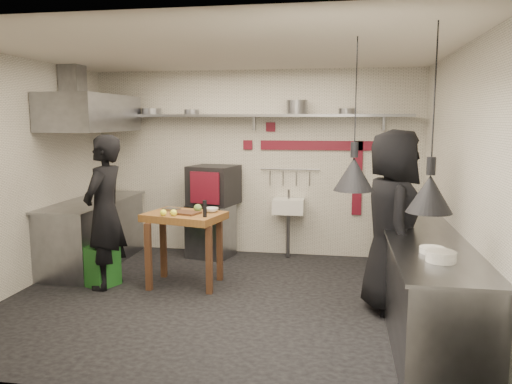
% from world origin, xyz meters
% --- Properties ---
extents(floor, '(5.00, 5.00, 0.00)m').
position_xyz_m(floor, '(0.00, 0.00, 0.00)').
color(floor, black).
rests_on(floor, ground).
extents(ceiling, '(5.00, 5.00, 0.00)m').
position_xyz_m(ceiling, '(0.00, 0.00, 2.80)').
color(ceiling, silver).
rests_on(ceiling, floor).
extents(wall_back, '(5.00, 0.04, 2.80)m').
position_xyz_m(wall_back, '(0.00, 2.10, 1.40)').
color(wall_back, beige).
rests_on(wall_back, floor).
extents(wall_front, '(5.00, 0.04, 2.80)m').
position_xyz_m(wall_front, '(0.00, -2.10, 1.40)').
color(wall_front, beige).
rests_on(wall_front, floor).
extents(wall_left, '(0.04, 4.20, 2.80)m').
position_xyz_m(wall_left, '(-2.50, 0.00, 1.40)').
color(wall_left, beige).
rests_on(wall_left, floor).
extents(wall_right, '(0.04, 4.20, 2.80)m').
position_xyz_m(wall_right, '(2.50, 0.00, 1.40)').
color(wall_right, beige).
rests_on(wall_right, floor).
extents(red_band_horiz, '(1.70, 0.02, 0.14)m').
position_xyz_m(red_band_horiz, '(0.95, 2.08, 1.68)').
color(red_band_horiz, maroon).
rests_on(red_band_horiz, wall_back).
extents(red_band_vert, '(0.14, 0.02, 1.10)m').
position_xyz_m(red_band_vert, '(1.55, 2.08, 1.20)').
color(red_band_vert, maroon).
rests_on(red_band_vert, wall_back).
extents(red_tile_a, '(0.14, 0.02, 0.14)m').
position_xyz_m(red_tile_a, '(0.25, 2.08, 1.95)').
color(red_tile_a, maroon).
rests_on(red_tile_a, wall_back).
extents(red_tile_b, '(0.14, 0.02, 0.14)m').
position_xyz_m(red_tile_b, '(-0.10, 2.08, 1.68)').
color(red_tile_b, maroon).
rests_on(red_tile_b, wall_back).
extents(back_shelf, '(4.60, 0.34, 0.04)m').
position_xyz_m(back_shelf, '(0.00, 1.92, 2.12)').
color(back_shelf, slate).
rests_on(back_shelf, wall_back).
extents(shelf_bracket_left, '(0.04, 0.06, 0.24)m').
position_xyz_m(shelf_bracket_left, '(-1.90, 2.07, 2.02)').
color(shelf_bracket_left, slate).
rests_on(shelf_bracket_left, wall_back).
extents(shelf_bracket_mid, '(0.04, 0.06, 0.24)m').
position_xyz_m(shelf_bracket_mid, '(0.00, 2.07, 2.02)').
color(shelf_bracket_mid, slate).
rests_on(shelf_bracket_mid, wall_back).
extents(shelf_bracket_right, '(0.04, 0.06, 0.24)m').
position_xyz_m(shelf_bracket_right, '(1.90, 2.07, 2.02)').
color(shelf_bracket_right, slate).
rests_on(shelf_bracket_right, wall_back).
extents(pan_far_left, '(0.30, 0.30, 0.09)m').
position_xyz_m(pan_far_left, '(-1.56, 1.92, 2.19)').
color(pan_far_left, slate).
rests_on(pan_far_left, back_shelf).
extents(pan_mid_left, '(0.29, 0.29, 0.07)m').
position_xyz_m(pan_mid_left, '(-0.93, 1.92, 2.18)').
color(pan_mid_left, slate).
rests_on(pan_mid_left, back_shelf).
extents(stock_pot, '(0.33, 0.33, 0.20)m').
position_xyz_m(stock_pot, '(0.66, 1.92, 2.24)').
color(stock_pot, slate).
rests_on(stock_pot, back_shelf).
extents(pan_right, '(0.24, 0.24, 0.08)m').
position_xyz_m(pan_right, '(1.37, 1.92, 2.18)').
color(pan_right, slate).
rests_on(pan_right, back_shelf).
extents(oven_stand, '(0.71, 0.67, 0.80)m').
position_xyz_m(oven_stand, '(-0.61, 1.75, 0.40)').
color(oven_stand, slate).
rests_on(oven_stand, floor).
extents(combi_oven, '(0.77, 0.74, 0.58)m').
position_xyz_m(combi_oven, '(-0.57, 1.80, 1.09)').
color(combi_oven, black).
rests_on(combi_oven, oven_stand).
extents(oven_door, '(0.46, 0.14, 0.46)m').
position_xyz_m(oven_door, '(-0.62, 1.46, 1.09)').
color(oven_door, maroon).
rests_on(oven_door, combi_oven).
extents(oven_glass, '(0.36, 0.10, 0.34)m').
position_xyz_m(oven_glass, '(-0.60, 1.48, 1.09)').
color(oven_glass, black).
rests_on(oven_glass, oven_door).
extents(hand_sink, '(0.46, 0.34, 0.22)m').
position_xyz_m(hand_sink, '(0.55, 1.92, 0.78)').
color(hand_sink, silver).
rests_on(hand_sink, wall_back).
extents(sink_tap, '(0.03, 0.03, 0.14)m').
position_xyz_m(sink_tap, '(0.55, 1.92, 0.96)').
color(sink_tap, slate).
rests_on(sink_tap, hand_sink).
extents(sink_drain, '(0.06, 0.06, 0.66)m').
position_xyz_m(sink_drain, '(0.55, 1.88, 0.34)').
color(sink_drain, slate).
rests_on(sink_drain, floor).
extents(utensil_rail, '(0.90, 0.02, 0.02)m').
position_xyz_m(utensil_rail, '(0.55, 2.06, 1.32)').
color(utensil_rail, slate).
rests_on(utensil_rail, wall_back).
extents(counter_right, '(0.70, 3.80, 0.90)m').
position_xyz_m(counter_right, '(2.15, 0.00, 0.45)').
color(counter_right, slate).
rests_on(counter_right, floor).
extents(counter_right_top, '(0.76, 3.90, 0.03)m').
position_xyz_m(counter_right_top, '(2.15, 0.00, 0.92)').
color(counter_right_top, slate).
rests_on(counter_right_top, counter_right).
extents(plate_stack, '(0.24, 0.24, 0.09)m').
position_xyz_m(plate_stack, '(2.12, -1.32, 0.97)').
color(plate_stack, silver).
rests_on(plate_stack, counter_right_top).
extents(small_bowl_right, '(0.25, 0.25, 0.05)m').
position_xyz_m(small_bowl_right, '(2.10, -1.05, 0.96)').
color(small_bowl_right, silver).
rests_on(small_bowl_right, counter_right_top).
extents(counter_left, '(0.70, 1.90, 0.90)m').
position_xyz_m(counter_left, '(-2.15, 1.05, 0.45)').
color(counter_left, slate).
rests_on(counter_left, floor).
extents(counter_left_top, '(0.76, 2.00, 0.03)m').
position_xyz_m(counter_left_top, '(-2.15, 1.05, 0.92)').
color(counter_left_top, slate).
rests_on(counter_left_top, counter_left).
extents(extractor_hood, '(0.78, 1.60, 0.50)m').
position_xyz_m(extractor_hood, '(-2.10, 1.05, 2.15)').
color(extractor_hood, slate).
rests_on(extractor_hood, ceiling).
extents(hood_duct, '(0.28, 0.28, 0.50)m').
position_xyz_m(hood_duct, '(-2.35, 1.05, 2.55)').
color(hood_duct, slate).
rests_on(hood_duct, ceiling).
extents(green_bin, '(0.45, 0.45, 0.50)m').
position_xyz_m(green_bin, '(-1.62, 0.22, 0.25)').
color(green_bin, '#1E5F1F').
rests_on(green_bin, floor).
extents(prep_table, '(1.04, 0.83, 0.92)m').
position_xyz_m(prep_table, '(-0.59, 0.41, 0.46)').
color(prep_table, brown).
rests_on(prep_table, floor).
extents(cutting_board, '(0.37, 0.31, 0.02)m').
position_xyz_m(cutting_board, '(-0.55, 0.36, 0.93)').
color(cutting_board, '#4D2E1C').
rests_on(cutting_board, prep_table).
extents(pepper_mill, '(0.05, 0.05, 0.20)m').
position_xyz_m(pepper_mill, '(-0.27, 0.21, 1.02)').
color(pepper_mill, black).
rests_on(pepper_mill, prep_table).
extents(lemon_a, '(0.09, 0.09, 0.08)m').
position_xyz_m(lemon_a, '(-0.78, 0.19, 0.96)').
color(lemon_a, '#F2F837').
rests_on(lemon_a, prep_table).
extents(lemon_b, '(0.09, 0.09, 0.08)m').
position_xyz_m(lemon_b, '(-0.65, 0.21, 0.96)').
color(lemon_b, '#F2F837').
rests_on(lemon_b, prep_table).
extents(veg_ball, '(0.11, 0.11, 0.10)m').
position_xyz_m(veg_ball, '(-0.44, 0.50, 0.97)').
color(veg_ball, olive).
rests_on(veg_ball, prep_table).
extents(steel_tray, '(0.23, 0.19, 0.03)m').
position_xyz_m(steel_tray, '(-0.80, 0.54, 0.94)').
color(steel_tray, slate).
rests_on(steel_tray, prep_table).
extents(bowl, '(0.20, 0.20, 0.06)m').
position_xyz_m(bowl, '(-0.27, 0.52, 0.95)').
color(bowl, silver).
rests_on(bowl, prep_table).
extents(heat_lamp_near, '(0.41, 0.41, 1.39)m').
position_xyz_m(heat_lamp_near, '(1.43, -0.72, 2.10)').
color(heat_lamp_near, black).
rests_on(heat_lamp_near, ceiling).
extents(heat_lamp_far, '(0.43, 0.43, 1.46)m').
position_xyz_m(heat_lamp_far, '(2.00, -1.36, 2.07)').
color(heat_lamp_far, black).
rests_on(heat_lamp_far, ceiling).
extents(chef_left, '(0.49, 0.71, 1.88)m').
position_xyz_m(chef_left, '(-1.53, 0.19, 0.94)').
color(chef_left, black).
rests_on(chef_left, floor).
extents(chef_right, '(0.69, 1.00, 1.96)m').
position_xyz_m(chef_right, '(1.87, 0.01, 0.98)').
color(chef_right, black).
rests_on(chef_right, floor).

